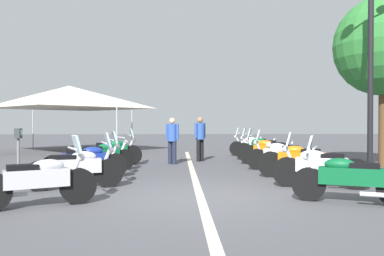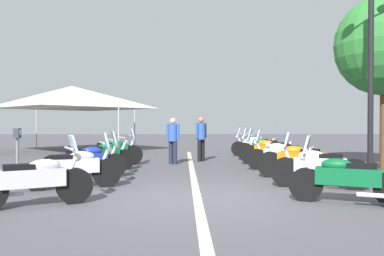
{
  "view_description": "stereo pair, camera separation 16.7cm",
  "coord_description": "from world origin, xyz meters",
  "views": [
    {
      "loc": [
        -7.43,
        0.43,
        1.43
      ],
      "look_at": [
        4.41,
        0.0,
        1.25
      ],
      "focal_mm": 36.92,
      "sensor_mm": 36.0,
      "label": 1
    },
    {
      "loc": [
        -7.43,
        0.26,
        1.43
      ],
      "look_at": [
        4.41,
        0.0,
        1.25
      ],
      "focal_mm": 36.92,
      "sensor_mm": 36.0,
      "label": 2
    }
  ],
  "objects": [
    {
      "name": "motorcycle_left_row_2",
      "position": [
        2.67,
        2.75,
        0.46
      ],
      "size": [
        0.89,
        2.08,
        1.2
      ],
      "rotation": [
        0.0,
        0.0,
        -1.27
      ],
      "color": "black",
      "rests_on": "ground_plane"
    },
    {
      "name": "motorcycle_left_row_3",
      "position": [
        4.13,
        2.67,
        0.45
      ],
      "size": [
        1.09,
        1.92,
        0.99
      ],
      "rotation": [
        0.0,
        0.0,
        -1.11
      ],
      "color": "black",
      "rests_on": "ground_plane"
    },
    {
      "name": "motorcycle_left_row_1",
      "position": [
        1.07,
        2.59,
        0.46
      ],
      "size": [
        0.89,
        1.99,
        1.2
      ],
      "rotation": [
        0.0,
        0.0,
        -1.24
      ],
      "color": "black",
      "rests_on": "ground_plane"
    },
    {
      "name": "motorcycle_left_row_0",
      "position": [
        -0.76,
        2.75,
        0.46
      ],
      "size": [
        1.04,
        1.84,
        1.2
      ],
      "rotation": [
        0.0,
        0.0,
        -1.11
      ],
      "color": "black",
      "rests_on": "ground_plane"
    },
    {
      "name": "motorcycle_right_row_1",
      "position": [
        1.01,
        -2.65,
        0.47
      ],
      "size": [
        0.9,
        2.02,
        1.22
      ],
      "rotation": [
        0.0,
        0.0,
        1.27
      ],
      "color": "black",
      "rests_on": "ground_plane"
    },
    {
      "name": "street_lamp_twin_globe",
      "position": [
        2.45,
        -4.48,
        3.52
      ],
      "size": [
        0.32,
        1.22,
        5.2
      ],
      "color": "black",
      "rests_on": "ground_plane"
    },
    {
      "name": "motorcycle_left_row_4",
      "position": [
        5.69,
        2.62,
        0.47
      ],
      "size": [
        0.81,
        2.05,
        1.22
      ],
      "rotation": [
        0.0,
        0.0,
        -1.3
      ],
      "color": "black",
      "rests_on": "ground_plane"
    },
    {
      "name": "ground_plane",
      "position": [
        0.0,
        0.0,
        0.0
      ],
      "size": [
        80.0,
        80.0,
        0.0
      ],
      "primitive_type": "plane",
      "color": "#4C4C51"
    },
    {
      "name": "motorcycle_right_row_6",
      "position": [
        9.06,
        -2.79,
        0.46
      ],
      "size": [
        0.79,
        2.14,
        1.2
      ],
      "rotation": [
        0.0,
        0.0,
        1.38
      ],
      "color": "black",
      "rests_on": "ground_plane"
    },
    {
      "name": "lane_centre_stripe",
      "position": [
        3.36,
        0.0,
        0.0
      ],
      "size": [
        16.12,
        0.16,
        0.01
      ],
      "primitive_type": "cube",
      "color": "beige",
      "rests_on": "ground_plane"
    },
    {
      "name": "motorcycle_right_row_3",
      "position": [
        4.18,
        -2.66,
        0.46
      ],
      "size": [
        0.83,
        2.1,
        1.2
      ],
      "rotation": [
        0.0,
        0.0,
        1.35
      ],
      "color": "black",
      "rests_on": "ground_plane"
    },
    {
      "name": "parking_meter",
      "position": [
        1.44,
        3.96,
        0.9
      ],
      "size": [
        0.18,
        0.14,
        1.29
      ],
      "rotation": [
        0.0,
        0.0,
        -1.53
      ],
      "color": "slate",
      "rests_on": "ground_plane"
    },
    {
      "name": "bystander_1",
      "position": [
        6.96,
        -0.39,
        0.94
      ],
      "size": [
        0.39,
        0.41,
        1.62
      ],
      "rotation": [
        0.0,
        0.0,
        3.89
      ],
      "color": "black",
      "rests_on": "ground_plane"
    },
    {
      "name": "motorcycle_right_row_4",
      "position": [
        5.72,
        -2.65,
        0.47
      ],
      "size": [
        0.93,
        2.01,
        1.22
      ],
      "rotation": [
        0.0,
        0.0,
        1.24
      ],
      "color": "black",
      "rests_on": "ground_plane"
    },
    {
      "name": "motorcycle_right_row_2",
      "position": [
        2.51,
        -2.71,
        0.47
      ],
      "size": [
        0.92,
        2.15,
        1.01
      ],
      "rotation": [
        0.0,
        0.0,
        1.28
      ],
      "color": "black",
      "rests_on": "ground_plane"
    },
    {
      "name": "motorcycle_right_row_0",
      "position": [
        -0.63,
        -2.57,
        0.46
      ],
      "size": [
        1.02,
        1.89,
        1.19
      ],
      "rotation": [
        0.0,
        0.0,
        1.16
      ],
      "color": "black",
      "rests_on": "ground_plane"
    },
    {
      "name": "bystander_0",
      "position": [
        6.01,
        0.62,
        0.92
      ],
      "size": [
        0.35,
        0.45,
        1.58
      ],
      "rotation": [
        0.0,
        0.0,
        5.66
      ],
      "color": "#1E2338",
      "rests_on": "ground_plane"
    },
    {
      "name": "event_tent",
      "position": [
        11.96,
        5.71,
        2.65
      ],
      "size": [
        6.06,
        6.06,
        3.2
      ],
      "color": "beige",
      "rests_on": "ground_plane"
    },
    {
      "name": "motorcycle_right_row_5",
      "position": [
        7.31,
        -2.77,
        0.47
      ],
      "size": [
        0.91,
        2.11,
        1.21
      ],
      "rotation": [
        0.0,
        0.0,
        1.28
      ],
      "color": "black",
      "rests_on": "ground_plane"
    }
  ]
}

